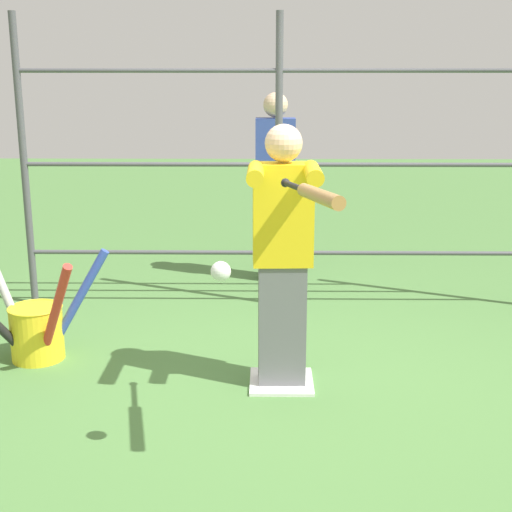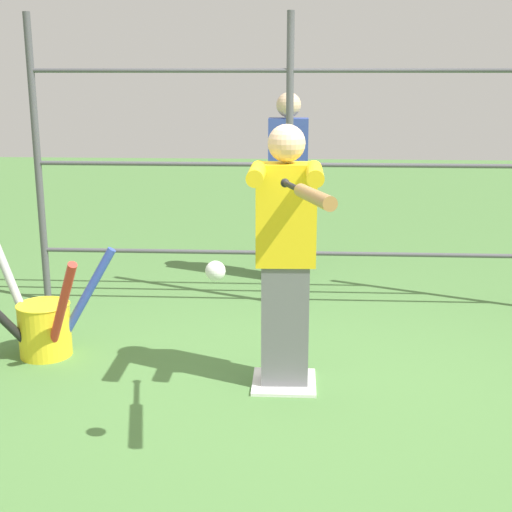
{
  "view_description": "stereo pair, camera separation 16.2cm",
  "coord_description": "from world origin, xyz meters",
  "px_view_note": "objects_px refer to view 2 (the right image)",
  "views": [
    {
      "loc": [
        0.1,
        4.19,
        1.92
      ],
      "look_at": [
        0.16,
        0.4,
        0.94
      ],
      "focal_mm": 50.0,
      "sensor_mm": 36.0,
      "label": 1
    },
    {
      "loc": [
        -0.06,
        4.18,
        1.92
      ],
      "look_at": [
        0.16,
        0.4,
        0.94
      ],
      "focal_mm": 50.0,
      "sensor_mm": 36.0,
      "label": 2
    }
  ],
  "objects_px": {
    "softball_in_flight": "(215,271)",
    "batter": "(285,250)",
    "baseball_bat_swinging": "(310,195)",
    "bystander_behind_fence": "(288,185)",
    "bat_bucket": "(44,325)"
  },
  "relations": [
    {
      "from": "batter",
      "to": "baseball_bat_swinging",
      "type": "relative_size",
      "value": 1.88
    },
    {
      "from": "baseball_bat_swinging",
      "to": "softball_in_flight",
      "type": "xyz_separation_m",
      "value": [
        0.44,
        0.05,
        -0.36
      ]
    },
    {
      "from": "baseball_bat_swinging",
      "to": "bystander_behind_fence",
      "type": "height_order",
      "value": "bystander_behind_fence"
    },
    {
      "from": "batter",
      "to": "bat_bucket",
      "type": "relative_size",
      "value": 1.71
    },
    {
      "from": "batter",
      "to": "softball_in_flight",
      "type": "distance_m",
      "value": 1.04
    },
    {
      "from": "bat_bucket",
      "to": "bystander_behind_fence",
      "type": "height_order",
      "value": "bystander_behind_fence"
    },
    {
      "from": "batter",
      "to": "softball_in_flight",
      "type": "bearing_deg",
      "value": 72.38
    },
    {
      "from": "baseball_bat_swinging",
      "to": "bystander_behind_fence",
      "type": "relative_size",
      "value": 0.5
    },
    {
      "from": "batter",
      "to": "bat_bucket",
      "type": "height_order",
      "value": "batter"
    },
    {
      "from": "batter",
      "to": "baseball_bat_swinging",
      "type": "distance_m",
      "value": 1.06
    },
    {
      "from": "batter",
      "to": "bystander_behind_fence",
      "type": "height_order",
      "value": "bystander_behind_fence"
    },
    {
      "from": "bystander_behind_fence",
      "to": "bat_bucket",
      "type": "bearing_deg",
      "value": 50.53
    },
    {
      "from": "batter",
      "to": "bat_bucket",
      "type": "bearing_deg",
      "value": -12.81
    },
    {
      "from": "softball_in_flight",
      "to": "batter",
      "type": "bearing_deg",
      "value": -107.62
    },
    {
      "from": "softball_in_flight",
      "to": "bat_bucket",
      "type": "distance_m",
      "value": 2.08
    }
  ]
}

